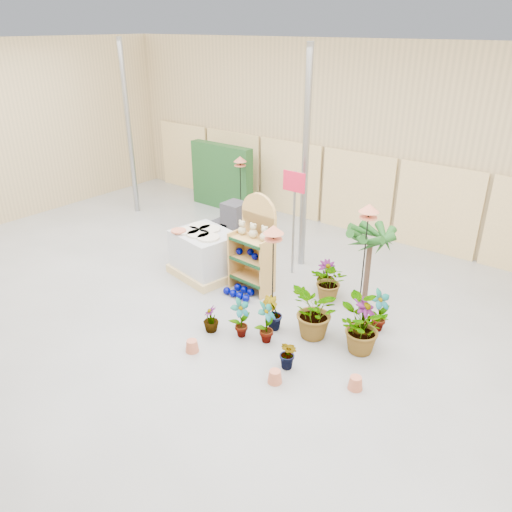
{
  "coord_description": "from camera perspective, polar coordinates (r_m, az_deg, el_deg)",
  "views": [
    {
      "loc": [
        5.29,
        -4.9,
        4.81
      ],
      "look_at": [
        0.3,
        1.5,
        1.0
      ],
      "focal_mm": 35.0,
      "sensor_mm": 36.0,
      "label": 1
    }
  ],
  "objects": [
    {
      "name": "room",
      "position": [
        8.27,
        -4.18,
        6.8
      ],
      "size": [
        15.2,
        12.1,
        4.7
      ],
      "color": "gray",
      "rests_on": "ground"
    },
    {
      "name": "display_shelf",
      "position": [
        9.62,
        0.01,
        1.09
      ],
      "size": [
        0.84,
        0.56,
        1.94
      ],
      "rotation": [
        0.0,
        0.0,
        -0.06
      ],
      "color": "#BC8C47",
      "rests_on": "ground"
    },
    {
      "name": "teddy_bears",
      "position": [
        9.41,
        -0.23,
        2.79
      ],
      "size": [
        0.71,
        0.18,
        0.3
      ],
      "color": "#C9BA90",
      "rests_on": "display_shelf"
    },
    {
      "name": "gazing_balls_shelf",
      "position": [
        9.59,
        -0.39,
        0.22
      ],
      "size": [
        0.71,
        0.24,
        0.14
      ],
      "color": "#00046D",
      "rests_on": "display_shelf"
    },
    {
      "name": "gazing_balls_floor",
      "position": [
        9.67,
        -1.88,
        -4.19
      ],
      "size": [
        0.63,
        0.39,
        0.15
      ],
      "color": "#00046D",
      "rests_on": "ground"
    },
    {
      "name": "pallet_stack",
      "position": [
        10.35,
        -5.87,
        0.26
      ],
      "size": [
        1.51,
        1.33,
        0.99
      ],
      "rotation": [
        0.0,
        0.0,
        -0.18
      ],
      "color": "tan",
      "rests_on": "ground"
    },
    {
      "name": "charcoal_planters",
      "position": [
        11.95,
        -2.77,
        3.55
      ],
      "size": [
        0.8,
        0.5,
        1.0
      ],
      "color": "#29292E",
      "rests_on": "ground"
    },
    {
      "name": "trellis_stock",
      "position": [
        14.14,
        -3.93,
        9.04
      ],
      "size": [
        2.0,
        0.3,
        1.8
      ],
      "primitive_type": "cube",
      "color": "#1B471D",
      "rests_on": "ground"
    },
    {
      "name": "offer_sign",
      "position": [
        9.97,
        4.35,
        6.12
      ],
      "size": [
        0.5,
        0.08,
        2.2
      ],
      "color": "gray",
      "rests_on": "ground"
    },
    {
      "name": "bird_table_front",
      "position": [
        8.0,
        2.01,
        2.63
      ],
      "size": [
        0.34,
        0.34,
        1.88
      ],
      "color": "black",
      "rests_on": "ground"
    },
    {
      "name": "bird_table_right",
      "position": [
        8.45,
        12.76,
        4.89
      ],
      "size": [
        0.34,
        0.34,
        2.12
      ],
      "color": "black",
      "rests_on": "ground"
    },
    {
      "name": "bird_table_back",
      "position": [
        13.04,
        -1.83,
        10.78
      ],
      "size": [
        0.34,
        0.34,
        1.7
      ],
      "color": "black",
      "rests_on": "ground"
    },
    {
      "name": "palm",
      "position": [
        9.0,
        13.02,
        2.3
      ],
      "size": [
        0.7,
        0.7,
        1.66
      ],
      "color": "#503829",
      "rests_on": "ground"
    },
    {
      "name": "potted_plant_0",
      "position": [
        8.35,
        -1.76,
        -7.15
      ],
      "size": [
        0.34,
        0.42,
        0.7
      ],
      "primitive_type": "imported",
      "rotation": [
        0.0,
        0.0,
        1.31
      ],
      "color": "#194B17",
      "rests_on": "ground"
    },
    {
      "name": "potted_plant_1",
      "position": [
        8.57,
        1.89,
        -6.56
      ],
      "size": [
        0.42,
        0.4,
        0.61
      ],
      "primitive_type": "imported",
      "rotation": [
        0.0,
        0.0,
        3.62
      ],
      "color": "#194B17",
      "rests_on": "ground"
    },
    {
      "name": "potted_plant_2",
      "position": [
        8.3,
        6.81,
        -6.43
      ],
      "size": [
        1.15,
        1.16,
        0.97
      ],
      "primitive_type": "imported",
      "rotation": [
        0.0,
        0.0,
        5.42
      ],
      "color": "#194B17",
      "rests_on": "ground"
    },
    {
      "name": "potted_plant_3",
      "position": [
        8.3,
        12.12,
        -7.47
      ],
      "size": [
        0.55,
        0.55,
        0.82
      ],
      "primitive_type": "imported",
      "rotation": [
        0.0,
        0.0,
        1.79
      ],
      "color": "#194B17",
      "rests_on": "ground"
    },
    {
      "name": "potted_plant_4",
      "position": [
        8.74,
        13.88,
        -6.11
      ],
      "size": [
        0.44,
        0.48,
        0.76
      ],
      "primitive_type": "imported",
      "rotation": [
        0.0,
        0.0,
        1.05
      ],
      "color": "#194B17",
      "rests_on": "ground"
    },
    {
      "name": "potted_plant_6",
      "position": [
        9.52,
        8.49,
        -2.85
      ],
      "size": [
        0.8,
        0.73,
        0.77
      ],
      "primitive_type": "imported",
      "rotation": [
        0.0,
        0.0,
        0.21
      ],
      "color": "#194B17",
      "rests_on": "ground"
    },
    {
      "name": "potted_plant_7",
      "position": [
        8.58,
        -5.19,
        -7.17
      ],
      "size": [
        0.37,
        0.37,
        0.47
      ],
      "primitive_type": "imported",
      "rotation": [
        0.0,
        0.0,
        5.48
      ],
      "color": "#194B17",
      "rests_on": "ground"
    },
    {
      "name": "potted_plant_8",
      "position": [
        8.19,
        1.18,
        -7.64
      ],
      "size": [
        0.32,
        0.43,
        0.75
      ],
      "primitive_type": "imported",
      "rotation": [
        0.0,
        0.0,
        1.71
      ],
      "color": "#194B17",
      "rests_on": "ground"
    },
    {
      "name": "potted_plant_9",
      "position": [
        7.69,
        3.72,
        -11.15
      ],
      "size": [
        0.34,
        0.29,
        0.53
      ],
      "primitive_type": "imported",
      "rotation": [
        0.0,
        0.0,
        6.07
      ],
      "color": "#194B17",
      "rests_on": "ground"
    },
    {
      "name": "potted_plant_10",
      "position": [
        8.11,
        11.73,
        -7.97
      ],
      "size": [
        0.83,
        0.73,
        0.89
      ],
      "primitive_type": "imported",
      "rotation": [
        0.0,
        0.0,
        3.1
      ],
      "color": "#194B17",
      "rests_on": "ground"
    },
    {
      "name": "potted_plant_11",
      "position": [
        9.85,
        7.99,
        -2.27
      ],
      "size": [
        0.5,
        0.5,
        0.63
      ],
      "primitive_type": "imported",
      "rotation": [
        0.0,
        0.0,
        0.75
      ],
      "color": "#194B17",
      "rests_on": "ground"
    }
  ]
}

